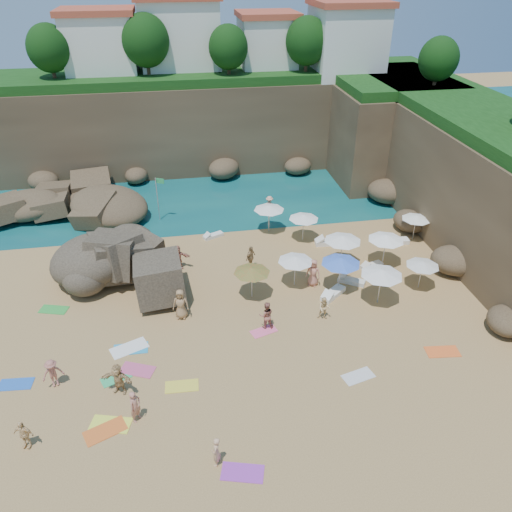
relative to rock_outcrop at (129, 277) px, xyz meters
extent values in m
plane|color=tan|center=(6.08, -4.99, 0.00)|extent=(120.00, 120.00, 0.00)
plane|color=#0C4751|center=(6.08, 25.01, 0.00)|extent=(120.00, 120.00, 0.00)
cube|color=brown|center=(8.08, 20.01, 4.00)|extent=(44.00, 8.00, 8.00)
cube|color=brown|center=(25.08, 3.01, 4.00)|extent=(8.00, 30.00, 8.00)
cube|color=brown|center=(23.08, 15.01, 4.00)|extent=(10.00, 12.00, 8.00)
cube|color=white|center=(-1.92, 21.01, 10.75)|extent=(6.00, 5.00, 5.50)
cube|color=#B2472D|center=(-1.92, 21.01, 13.75)|extent=(6.48, 5.40, 0.50)
cube|color=white|center=(5.08, 22.01, 11.25)|extent=(7.00, 6.00, 6.50)
cube|color=white|center=(13.08, 21.01, 10.50)|extent=(5.00, 5.00, 5.00)
cube|color=#B2472D|center=(13.08, 21.01, 13.25)|extent=(5.40, 5.40, 0.50)
cube|color=white|center=(20.08, 19.01, 11.00)|extent=(6.00, 6.00, 6.00)
cube|color=#B2472D|center=(20.08, 19.01, 14.25)|extent=(6.48, 6.48, 0.50)
sphere|color=#11380F|center=(-5.92, 19.01, 11.20)|extent=(3.60, 3.60, 3.60)
sphere|color=#11380F|center=(2.08, 19.01, 11.60)|extent=(4.05, 4.05, 4.05)
sphere|color=#11380F|center=(9.08, 18.01, 11.04)|extent=(3.42, 3.42, 3.42)
sphere|color=#11380F|center=(16.08, 18.01, 11.36)|extent=(3.78, 3.78, 3.78)
sphere|color=#11380F|center=(25.08, 11.01, 10.80)|extent=(3.15, 3.15, 3.15)
cylinder|color=white|center=(-11.92, 25.01, 3.00)|extent=(0.10, 0.10, 6.00)
cylinder|color=white|center=(-10.42, 25.01, 3.00)|extent=(0.10, 0.10, 6.00)
cylinder|color=white|center=(-8.92, 25.01, 3.00)|extent=(0.10, 0.10, 6.00)
cylinder|color=silver|center=(2.07, 7.95, 1.77)|extent=(0.07, 0.07, 3.54)
cube|color=green|center=(2.42, 7.95, 3.26)|extent=(0.58, 0.29, 0.40)
cylinder|color=silver|center=(10.19, 4.63, 1.01)|extent=(0.06, 0.06, 2.03)
cone|color=white|center=(10.19, 4.63, 1.98)|extent=(2.28, 2.28, 0.35)
cylinder|color=silver|center=(12.40, 2.94, 0.96)|extent=(0.06, 0.06, 1.92)
cone|color=white|center=(12.40, 2.94, 1.88)|extent=(2.16, 2.16, 0.33)
cylinder|color=silver|center=(14.01, -0.97, 1.09)|extent=(0.06, 0.06, 2.18)
cone|color=white|center=(14.01, -0.97, 2.12)|extent=(2.44, 2.44, 0.37)
cylinder|color=silver|center=(20.41, 1.65, 0.92)|extent=(0.05, 0.05, 1.85)
cone|color=white|center=(20.41, 1.65, 1.80)|extent=(2.07, 2.07, 0.32)
cylinder|color=silver|center=(10.44, -2.62, 0.98)|extent=(0.06, 0.06, 1.97)
cone|color=white|center=(10.44, -2.62, 1.92)|extent=(2.21, 2.21, 0.34)
cylinder|color=silver|center=(7.58, -3.41, 0.99)|extent=(0.06, 0.06, 1.98)
cone|color=#C44022|center=(7.58, -3.41, 1.93)|extent=(2.22, 2.22, 0.34)
cylinder|color=silver|center=(16.89, -1.27, 1.07)|extent=(0.06, 0.06, 2.13)
cone|color=white|center=(16.89, -1.27, 2.08)|extent=(2.39, 2.39, 0.36)
cylinder|color=silver|center=(14.96, -5.28, 1.11)|extent=(0.06, 0.06, 2.21)
cone|color=white|center=(14.96, -5.28, 2.16)|extent=(2.48, 2.48, 0.38)
cylinder|color=silver|center=(13.03, -3.59, 1.08)|extent=(0.06, 0.06, 2.16)
cone|color=#3F69D6|center=(13.03, -3.59, 2.11)|extent=(2.42, 2.42, 0.37)
cylinder|color=silver|center=(18.08, -4.23, 0.91)|extent=(0.05, 0.05, 1.82)
cone|color=silver|center=(18.08, -4.23, 1.78)|extent=(2.04, 2.04, 0.31)
cube|color=white|center=(5.97, 4.41, 0.12)|extent=(1.61, 1.11, 0.24)
cube|color=white|center=(14.14, 1.96, 0.16)|extent=(2.11, 0.82, 0.32)
cube|color=white|center=(18.85, 1.32, 0.16)|extent=(2.10, 0.86, 0.32)
cube|color=silver|center=(16.03, -1.52, 0.12)|extent=(1.67, 1.01, 0.25)
cube|color=silver|center=(14.09, -3.03, 0.13)|extent=(1.76, 1.39, 0.27)
cube|color=white|center=(12.52, -4.18, 0.15)|extent=(1.88, 1.71, 0.30)
cube|color=blue|center=(-5.01, -8.66, 0.01)|extent=(1.68, 0.94, 0.03)
cube|color=#CA4E7A|center=(0.83, -8.67, 0.02)|extent=(1.93, 1.48, 0.03)
cube|color=orange|center=(-0.45, -12.27, 0.02)|extent=(2.02, 1.55, 0.03)
cube|color=#33B469|center=(-0.19, -9.06, 0.01)|extent=(1.62, 1.24, 0.03)
cube|color=#EBF841|center=(-0.25, -11.93, 0.02)|extent=(1.98, 1.36, 0.03)
cube|color=white|center=(0.35, -6.94, 0.02)|extent=(2.16, 1.64, 0.03)
cube|color=purple|center=(5.23, -15.34, 0.02)|extent=(1.90, 1.30, 0.03)
cube|color=#2698CC|center=(0.43, -7.01, 0.02)|extent=(1.83, 0.93, 0.03)
cube|color=#FA618E|center=(7.69, -6.79, 0.01)|extent=(1.61, 1.15, 0.03)
cube|color=orange|center=(16.72, -10.03, 0.02)|extent=(1.84, 1.06, 0.03)
cube|color=green|center=(-4.20, -2.76, 0.01)|extent=(1.79, 1.24, 0.03)
cube|color=yellow|center=(3.00, -10.17, 0.01)|extent=(1.65, 0.88, 0.03)
cube|color=silver|center=(11.71, -10.99, 0.01)|extent=(1.75, 1.17, 0.03)
imported|color=tan|center=(0.94, -11.84, 0.84)|extent=(0.69, 0.73, 1.68)
imported|color=#A56352|center=(7.89, -6.45, 0.85)|extent=(0.86, 0.69, 1.69)
imported|color=#F4AD8A|center=(10.77, 7.34, 0.81)|extent=(1.13, 0.80, 1.61)
imported|color=#A38051|center=(8.02, -0.23, 0.83)|extent=(0.97, 0.99, 1.66)
imported|color=tan|center=(11.58, -2.83, 0.92)|extent=(1.02, 0.87, 1.83)
imported|color=#BB735D|center=(3.26, 0.55, 0.87)|extent=(1.63, 0.54, 1.74)
imported|color=#E1AD80|center=(4.24, -14.73, 0.74)|extent=(0.50, 0.62, 1.49)
imported|color=#B16758|center=(-3.04, -9.07, 0.21)|extent=(1.48, 1.82, 0.42)
imported|color=#F1C889|center=(-3.66, -12.52, 0.18)|extent=(1.25, 1.65, 0.36)
imported|color=#A27C51|center=(3.25, -4.77, 0.25)|extent=(1.27, 2.02, 0.50)
imported|color=tan|center=(0.08, -10.03, 0.22)|extent=(2.07, 2.13, 0.45)
imported|color=#E8C384|center=(11.29, -6.23, 0.27)|extent=(1.12, 1.55, 0.53)
camera|label=1|loc=(3.62, -27.93, 18.10)|focal=35.00mm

